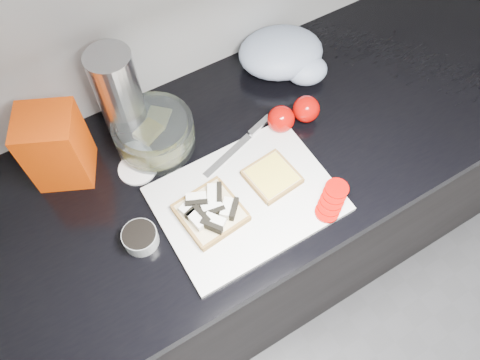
# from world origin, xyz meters

# --- Properties ---
(base_cabinet) EXTENTS (3.50, 0.60, 0.86)m
(base_cabinet) POSITION_xyz_m (0.00, 1.20, 0.43)
(base_cabinet) COLOR black
(base_cabinet) RESTS_ON ground
(countertop) EXTENTS (3.50, 0.64, 0.04)m
(countertop) POSITION_xyz_m (0.00, 1.20, 0.88)
(countertop) COLOR black
(countertop) RESTS_ON base_cabinet
(cutting_board) EXTENTS (0.40, 0.30, 0.01)m
(cutting_board) POSITION_xyz_m (0.05, 1.08, 0.91)
(cutting_board) COLOR silver
(cutting_board) RESTS_ON countertop
(bread_left) EXTENTS (0.15, 0.15, 0.04)m
(bread_left) POSITION_xyz_m (-0.04, 1.08, 0.93)
(bread_left) COLOR beige
(bread_left) RESTS_ON cutting_board
(bread_right) EXTENTS (0.12, 0.12, 0.02)m
(bread_right) POSITION_xyz_m (0.13, 1.09, 0.92)
(bread_right) COLOR beige
(bread_right) RESTS_ON cutting_board
(tomato_slices) EXTENTS (0.11, 0.10, 0.02)m
(tomato_slices) POSITION_xyz_m (0.21, 0.97, 0.92)
(tomato_slices) COLOR #AB0803
(tomato_slices) RESTS_ON cutting_board
(knife) EXTENTS (0.23, 0.09, 0.01)m
(knife) POSITION_xyz_m (0.14, 1.22, 0.92)
(knife) COLOR silver
(knife) RESTS_ON cutting_board
(seed_tub) EXTENTS (0.08, 0.08, 0.04)m
(seed_tub) POSITION_xyz_m (-0.20, 1.11, 0.92)
(seed_tub) COLOR #949998
(seed_tub) RESTS_ON countertop
(tub_lid) EXTENTS (0.12, 0.12, 0.01)m
(tub_lid) POSITION_xyz_m (-0.13, 1.29, 0.90)
(tub_lid) COLOR white
(tub_lid) RESTS_ON countertop
(glass_bowl) EXTENTS (0.20, 0.20, 0.08)m
(glass_bowl) POSITION_xyz_m (-0.05, 1.33, 0.94)
(glass_bowl) COLOR silver
(glass_bowl) RESTS_ON countertop
(bread_bag) EXTENTS (0.16, 0.16, 0.20)m
(bread_bag) POSITION_xyz_m (-0.27, 1.37, 1.00)
(bread_bag) COLOR red
(bread_bag) RESTS_ON countertop
(steel_canister) EXTENTS (0.10, 0.10, 0.25)m
(steel_canister) POSITION_xyz_m (-0.09, 1.41, 1.02)
(steel_canister) COLOR #A9A9AD
(steel_canister) RESTS_ON countertop
(grocery_bag) EXTENTS (0.28, 0.26, 0.10)m
(grocery_bag) POSITION_xyz_m (0.36, 1.38, 0.95)
(grocery_bag) COLOR #AABAD1
(grocery_bag) RESTS_ON countertop
(whole_tomatoes) EXTENTS (0.14, 0.07, 0.07)m
(whole_tomatoes) POSITION_xyz_m (0.27, 1.21, 0.93)
(whole_tomatoes) COLOR #AB0803
(whole_tomatoes) RESTS_ON countertop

